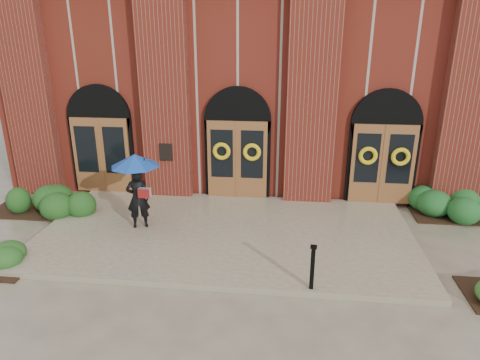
# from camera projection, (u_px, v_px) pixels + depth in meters

# --- Properties ---
(ground) EXTENTS (90.00, 90.00, 0.00)m
(ground) POSITION_uv_depth(u_px,v_px,m) (225.00, 238.00, 11.53)
(ground) COLOR gray
(ground) RESTS_ON ground
(landing) EXTENTS (10.00, 5.30, 0.15)m
(landing) POSITION_uv_depth(u_px,v_px,m) (226.00, 233.00, 11.65)
(landing) COLOR tan
(landing) RESTS_ON ground
(church_building) EXTENTS (16.20, 12.53, 7.00)m
(church_building) POSITION_uv_depth(u_px,v_px,m) (254.00, 74.00, 18.59)
(church_building) COLOR #5F1D14
(church_building) RESTS_ON ground
(man_with_umbrella) EXTENTS (1.66, 1.66, 2.09)m
(man_with_umbrella) POSITION_uv_depth(u_px,v_px,m) (136.00, 177.00, 11.39)
(man_with_umbrella) COLOR black
(man_with_umbrella) RESTS_ON landing
(metal_post) EXTENTS (0.15, 0.15, 1.00)m
(metal_post) POSITION_uv_depth(u_px,v_px,m) (312.00, 266.00, 8.88)
(metal_post) COLOR black
(metal_post) RESTS_ON landing
(hedge_wall_left) EXTENTS (2.98, 1.19, 0.77)m
(hedge_wall_left) POSITION_uv_depth(u_px,v_px,m) (43.00, 200.00, 13.10)
(hedge_wall_left) COLOR #1E4818
(hedge_wall_left) RESTS_ON ground
(hedge_wall_right) EXTENTS (2.87, 1.15, 0.74)m
(hedge_wall_right) POSITION_uv_depth(u_px,v_px,m) (468.00, 205.00, 12.73)
(hedge_wall_right) COLOR #1D5321
(hedge_wall_right) RESTS_ON ground
(hedge_front_left) EXTENTS (1.41, 1.21, 0.50)m
(hedge_front_left) POSITION_uv_depth(u_px,v_px,m) (0.00, 256.00, 10.12)
(hedge_front_left) COLOR #23501B
(hedge_front_left) RESTS_ON ground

